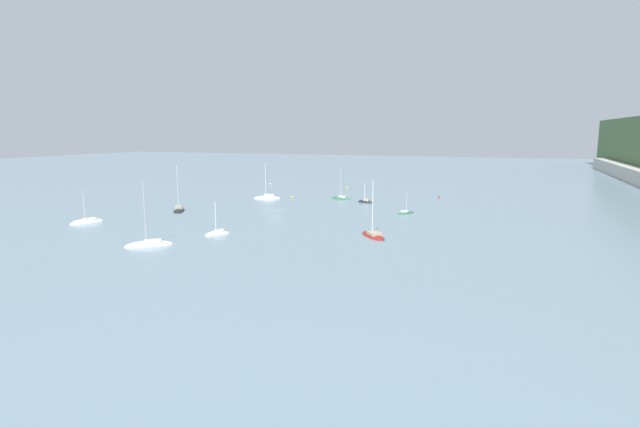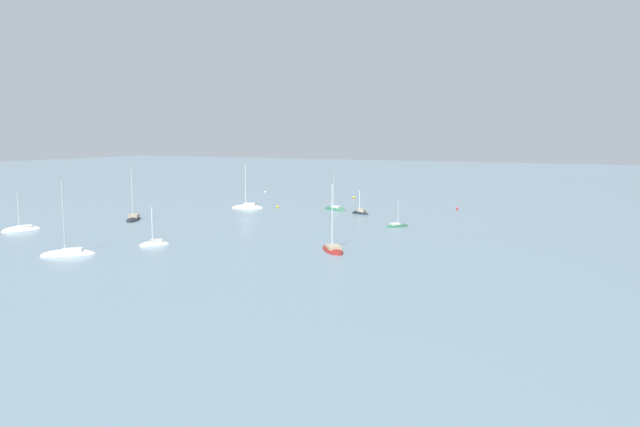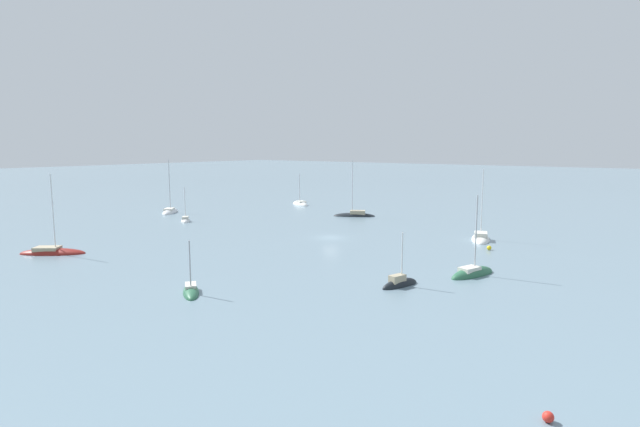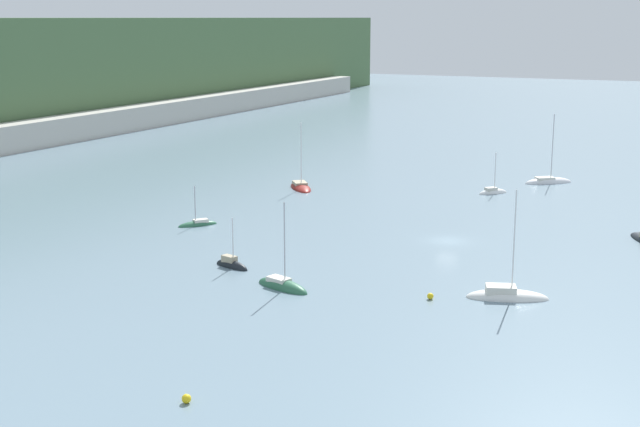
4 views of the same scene
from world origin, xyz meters
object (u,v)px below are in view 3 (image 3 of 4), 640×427
sailboat_1 (186,221)px  sailboat_2 (52,253)px  sailboat_8 (170,212)px  mooring_buoy_0 (489,248)px  sailboat_7 (300,205)px  sailboat_0 (472,275)px  sailboat_3 (400,285)px  sailboat_4 (355,216)px  mooring_buoy_1 (548,417)px  sailboat_5 (481,239)px  sailboat_6 (191,292)px

sailboat_1 → sailboat_2: bearing=148.6°
sailboat_8 → mooring_buoy_0: bearing=-126.9°
sailboat_1 → sailboat_7: size_ratio=0.86×
sailboat_0 → sailboat_3: size_ratio=1.55×
sailboat_2 → sailboat_7: sailboat_2 is taller
sailboat_7 → sailboat_4: bearing=-173.0°
sailboat_8 → mooring_buoy_1: (-83.34, 38.85, 0.22)m
sailboat_7 → mooring_buoy_1: bearing=165.5°
mooring_buoy_0 → sailboat_7: bearing=-25.2°
sailboat_1 → sailboat_3: bearing=-154.3°
sailboat_4 → sailboat_2: bearing=44.6°
mooring_buoy_1 → sailboat_3: bearing=-45.0°
sailboat_4 → sailboat_5: size_ratio=1.04×
sailboat_1 → sailboat_7: sailboat_7 is taller
sailboat_1 → mooring_buoy_0: bearing=-130.0°
sailboat_2 → sailboat_5: bearing=7.6°
sailboat_5 → sailboat_0: bearing=177.1°
sailboat_6 → mooring_buoy_0: 40.86m
sailboat_6 → sailboat_5: bearing=111.0°
sailboat_0 → sailboat_1: sailboat_0 is taller
sailboat_6 → sailboat_0: bearing=87.2°
mooring_buoy_1 → sailboat_0: bearing=-63.0°
sailboat_6 → mooring_buoy_1: size_ratio=9.88×
sailboat_5 → sailboat_8: 64.10m
sailboat_3 → sailboat_4: bearing=54.5°
sailboat_2 → sailboat_3: size_ratio=1.79×
sailboat_4 → sailboat_6: 56.33m
sailboat_1 → mooring_buoy_1: (-70.77, 32.95, 0.20)m
sailboat_1 → mooring_buoy_0: (-54.34, -8.14, 0.22)m
sailboat_2 → mooring_buoy_0: bearing=0.7°
sailboat_5 → mooring_buoy_0: (-3.42, 6.56, 0.20)m
sailboat_6 → sailboat_8: bearing=-177.0°
sailboat_4 → sailboat_8: (34.36, 18.99, -0.06)m
sailboat_1 → sailboat_8: size_ratio=0.58×
sailboat_2 → sailboat_6: (-28.86, 0.51, -0.02)m
sailboat_3 → mooring_buoy_1: sailboat_3 is taller
sailboat_1 → sailboat_2: sailboat_2 is taller
sailboat_8 → sailboat_4: bearing=-99.9°
sailboat_7 → sailboat_8: size_ratio=0.68×
sailboat_3 → sailboat_8: size_ratio=0.51×
sailboat_1 → sailboat_8: (12.57, -5.90, -0.01)m
mooring_buoy_0 → mooring_buoy_1: size_ratio=1.06×
mooring_buoy_1 → sailboat_1: bearing=-25.0°
sailboat_1 → sailboat_5: bearing=-122.4°
sailboat_2 → sailboat_5: size_ratio=0.97×
sailboat_1 → sailboat_6: (-37.66, 29.16, -0.02)m
sailboat_6 → mooring_buoy_0: size_ratio=9.31×
sailboat_8 → mooring_buoy_1: 91.95m
sailboat_0 → sailboat_6: 30.03m
sailboat_5 → mooring_buoy_0: sailboat_5 is taller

